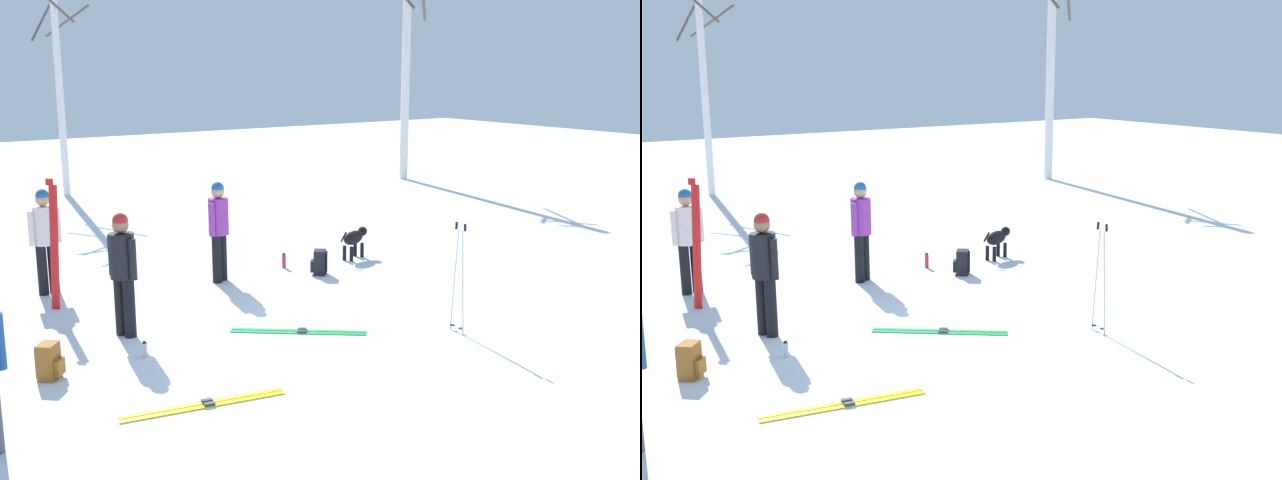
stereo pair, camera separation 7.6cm
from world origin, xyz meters
TOP-DOWN VIEW (x-y plane):
  - ground_plane at (0.00, 0.00)m, footprint 60.00×60.00m
  - person_0 at (-2.31, 1.89)m, footprint 0.34×0.49m
  - person_1 at (-2.61, 4.49)m, footprint 0.52×0.34m
  - person_2 at (0.01, 3.60)m, footprint 0.46×0.34m
  - dog at (2.87, 3.58)m, footprint 0.85×0.43m
  - ski_pair_planted_1 at (-2.73, 3.57)m, footprint 0.18×0.17m
  - ski_pair_lying_0 at (-0.28, 0.66)m, footprint 1.59×1.30m
  - ski_pair_lying_1 at (-2.43, -0.76)m, footprint 1.86×0.49m
  - ski_poles_1 at (1.55, -0.56)m, footprint 0.07×0.27m
  - backpack_0 at (1.66, 3.00)m, footprint 0.35×0.34m
  - backpack_1 at (-3.60, 0.95)m, footprint 0.35×0.34m
  - water_bottle_0 at (-2.42, 0.96)m, footprint 0.07×0.07m
  - water_bottle_1 at (1.38, 3.74)m, footprint 0.07×0.07m
  - birch_tree_2 at (0.50, 13.82)m, footprint 1.68×1.68m
  - birch_tree_3 at (10.31, 10.95)m, footprint 1.36×1.32m

SIDE VIEW (x-z plane):
  - ground_plane at x=0.00m, z-range 0.00..0.00m
  - ski_pair_lying_0 at x=-0.28m, z-range -0.01..0.03m
  - ski_pair_lying_1 at x=-2.43m, z-range -0.01..0.03m
  - water_bottle_0 at x=-2.42m, z-range -0.01..0.21m
  - water_bottle_1 at x=1.38m, z-range -0.01..0.27m
  - backpack_0 at x=1.66m, z-range -0.01..0.43m
  - backpack_1 at x=-3.60m, z-range -0.01..0.43m
  - dog at x=2.87m, z-range 0.10..0.67m
  - ski_poles_1 at x=1.55m, z-range 0.05..1.60m
  - person_0 at x=-2.31m, z-range 0.12..1.84m
  - person_1 at x=-2.61m, z-range 0.12..1.84m
  - person_2 at x=0.01m, z-range 0.12..1.84m
  - ski_pair_planted_1 at x=-2.73m, z-range -0.01..2.00m
  - birch_tree_2 at x=0.50m, z-range 0.17..7.20m
  - birch_tree_3 at x=10.31m, z-range 0.18..7.33m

